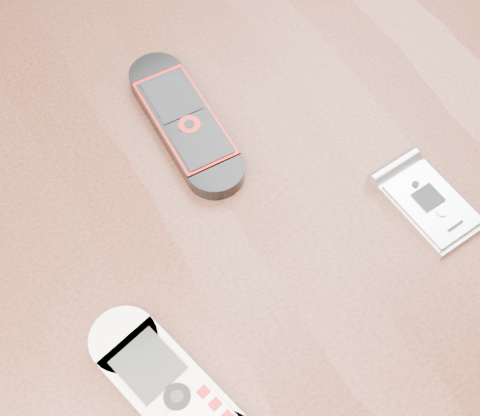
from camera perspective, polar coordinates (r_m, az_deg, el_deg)
name	(u,v)px	position (r m, az deg, el deg)	size (l,w,h in m)	color
table	(235,271)	(0.62, -0.40, -5.42)	(1.20, 0.80, 0.75)	black
nokia_white	(173,394)	(0.47, -5.78, -15.49)	(0.05, 0.15, 0.02)	white
nokia_black_red	(185,122)	(0.57, -4.73, 7.34)	(0.05, 0.16, 0.02)	black
motorola_razr	(429,203)	(0.54, 15.79, 0.38)	(0.05, 0.09, 0.01)	#B9B9BE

